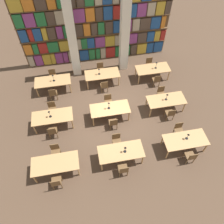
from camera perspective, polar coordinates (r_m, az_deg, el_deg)
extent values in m
plane|color=#4C3828|center=(12.05, -0.22, -1.06)|extent=(40.00, 40.00, 0.00)
cube|color=brown|center=(14.17, -4.35, 22.72)|extent=(9.34, 0.06, 5.50)
cube|color=brown|center=(15.68, -3.74, 13.96)|extent=(9.34, 0.35, 0.03)
cube|color=tan|center=(15.66, -20.30, 12.44)|extent=(0.35, 0.20, 0.78)
cube|color=#84387A|center=(15.58, -18.55, 12.77)|extent=(0.48, 0.20, 0.78)
cube|color=#B7932D|center=(15.50, -16.62, 13.12)|extent=(0.50, 0.20, 0.78)
cube|color=#B7932D|center=(15.44, -15.09, 13.39)|extent=(0.26, 0.20, 0.78)
cube|color=#84387A|center=(15.41, -13.60, 13.64)|extent=(0.46, 0.20, 0.78)
cube|color=#84387A|center=(15.38, -11.99, 13.91)|extent=(0.30, 0.20, 0.78)
cube|color=tan|center=(15.35, -9.95, 14.22)|extent=(0.67, 0.20, 0.78)
cube|color=navy|center=(15.36, -7.28, 14.61)|extent=(0.58, 0.20, 0.78)
cube|color=#236B38|center=(15.38, -5.26, 14.88)|extent=(0.40, 0.20, 0.78)
cube|color=#236B38|center=(15.41, -3.70, 15.08)|extent=(0.28, 0.20, 0.78)
cube|color=tan|center=(15.44, -2.36, 15.24)|extent=(0.33, 0.20, 0.78)
cube|color=maroon|center=(15.50, -0.45, 15.45)|extent=(0.62, 0.20, 0.78)
cube|color=#236B38|center=(15.61, 2.10, 15.72)|extent=(0.68, 0.20, 0.78)
cube|color=#236B38|center=(15.72, 4.05, 15.89)|extent=(0.30, 0.20, 0.78)
cube|color=#47382D|center=(15.81, 5.62, 16.02)|extent=(0.40, 0.20, 0.78)
cube|color=#B7932D|center=(15.96, 7.71, 16.18)|extent=(0.65, 0.20, 0.78)
cube|color=navy|center=(16.13, 9.78, 16.32)|extent=(0.45, 0.20, 0.78)
cube|color=navy|center=(16.33, 11.85, 16.43)|extent=(0.61, 0.20, 0.78)
cube|color=brown|center=(15.13, -3.92, 16.70)|extent=(9.34, 0.35, 0.03)
cube|color=orange|center=(15.15, -21.01, 15.02)|extent=(0.47, 0.20, 0.71)
cube|color=#236B38|center=(15.07, -19.31, 15.36)|extent=(0.31, 0.20, 0.71)
cube|color=maroon|center=(15.00, -17.54, 15.70)|extent=(0.54, 0.20, 0.71)
cube|color=#236B38|center=(14.92, -15.13, 16.13)|extent=(0.66, 0.20, 0.71)
cube|color=#B7932D|center=(14.86, -12.21, 16.62)|extent=(0.67, 0.20, 0.71)
cube|color=navy|center=(14.84, -9.97, 16.97)|extent=(0.30, 0.20, 0.71)
cube|color=tan|center=(14.84, -8.68, 17.16)|extent=(0.29, 0.20, 0.71)
cube|color=#236B38|center=(14.85, -7.30, 17.35)|extent=(0.36, 0.20, 0.71)
cube|color=navy|center=(14.87, -5.57, 17.58)|extent=(0.45, 0.20, 0.71)
cube|color=#84387A|center=(14.92, -3.14, 17.87)|extent=(0.63, 0.20, 0.71)
cube|color=#B7932D|center=(14.99, -0.59, 18.15)|extent=(0.61, 0.20, 0.71)
cube|color=tan|center=(15.07, 1.36, 18.33)|extent=(0.30, 0.20, 0.71)
cube|color=#47382D|center=(15.16, 3.14, 18.49)|extent=(0.54, 0.20, 0.71)
cube|color=#84387A|center=(15.29, 5.46, 18.66)|extent=(0.55, 0.20, 0.71)
cube|color=#47382D|center=(15.45, 7.82, 18.81)|extent=(0.60, 0.20, 0.71)
cube|color=navy|center=(15.63, 10.00, 18.92)|extent=(0.48, 0.20, 0.71)
cube|color=#B7932D|center=(15.78, 11.66, 18.98)|extent=(0.37, 0.20, 0.71)
cube|color=maroon|center=(15.91, 13.06, 19.03)|extent=(0.32, 0.20, 0.71)
cube|color=brown|center=(14.63, -4.13, 19.63)|extent=(9.34, 0.35, 0.03)
cube|color=navy|center=(14.65, -22.15, 17.96)|extent=(0.46, 0.20, 0.79)
cube|color=maroon|center=(14.56, -20.43, 18.33)|extent=(0.26, 0.20, 0.79)
cube|color=navy|center=(14.50, -18.90, 18.64)|extent=(0.46, 0.20, 0.79)
cube|color=#B7932D|center=(14.44, -17.20, 18.97)|extent=(0.28, 0.20, 0.79)
cube|color=#47382D|center=(14.40, -15.50, 19.29)|extent=(0.46, 0.20, 0.79)
cube|color=#84387A|center=(14.36, -13.53, 19.63)|extent=(0.36, 0.20, 0.79)
cube|color=#236B38|center=(14.33, -11.27, 19.99)|extent=(0.61, 0.20, 0.79)
cube|color=#47382D|center=(14.33, -8.78, 20.36)|extent=(0.52, 0.20, 0.79)
cube|color=orange|center=(14.34, -6.59, 20.66)|extent=(0.39, 0.20, 0.79)
cube|color=#47382D|center=(14.37, -4.73, 20.88)|extent=(0.36, 0.20, 0.79)
cube|color=#236B38|center=(14.41, -2.88, 21.09)|extent=(0.39, 0.20, 0.79)
cube|color=#47382D|center=(14.48, -0.84, 21.29)|extent=(0.45, 0.20, 0.79)
cube|color=navy|center=(14.56, 1.24, 21.47)|extent=(0.45, 0.20, 0.79)
cube|color=navy|center=(14.63, 2.89, 21.59)|extent=(0.29, 0.20, 0.79)
cube|color=#84387A|center=(14.71, 4.37, 21.69)|extent=(0.34, 0.20, 0.79)
cube|color=tan|center=(14.82, 6.26, 21.79)|extent=(0.44, 0.20, 0.79)
cube|color=#47382D|center=(14.99, 8.60, 21.89)|extent=(0.69, 0.20, 0.79)
cube|color=navy|center=(15.20, 11.25, 21.97)|extent=(0.62, 0.20, 0.79)
cube|color=orange|center=(15.38, 13.16, 21.99)|extent=(0.27, 0.20, 0.79)
cube|color=brown|center=(14.16, -4.35, 22.77)|extent=(9.34, 0.35, 0.03)
cube|color=#236B38|center=(14.21, -23.26, 21.00)|extent=(0.49, 0.20, 0.80)
cube|color=#84387A|center=(14.09, -20.79, 21.55)|extent=(0.60, 0.20, 0.80)
cube|color=#236B38|center=(13.99, -18.12, 22.11)|extent=(0.54, 0.20, 0.80)
cube|color=#47382D|center=(13.93, -15.74, 22.56)|extent=(0.47, 0.20, 0.80)
cube|color=tan|center=(13.89, -13.27, 22.99)|extent=(0.61, 0.20, 0.80)
cube|color=#47382D|center=(13.88, -10.93, 23.36)|extent=(0.29, 0.20, 0.80)
cube|color=#84387A|center=(13.88, -8.59, 23.70)|extent=(0.64, 0.20, 0.80)
cube|color=orange|center=(13.91, -5.77, 24.05)|extent=(0.52, 0.20, 0.80)
cube|color=#47382D|center=(13.96, -3.44, 24.30)|extent=(0.40, 0.20, 0.80)
cube|color=navy|center=(14.02, -1.12, 24.52)|extent=(0.53, 0.20, 0.80)
cube|color=maroon|center=(14.13, 1.76, 24.73)|extent=(0.69, 0.20, 0.80)
cube|color=navy|center=(14.29, 4.94, 24.91)|extent=(0.69, 0.20, 0.80)
cube|color=#84387A|center=(14.46, 7.73, 25.00)|extent=(0.56, 0.20, 0.80)
cube|color=tan|center=(14.64, 10.18, 25.04)|extent=(0.47, 0.20, 0.80)
cube|color=#B7932D|center=(14.83, 12.47, 25.05)|extent=(0.52, 0.20, 0.80)
cube|color=#47382D|center=(15.01, 14.38, 25.02)|extent=(0.37, 0.20, 0.80)
cube|color=brown|center=(13.74, -4.61, 26.11)|extent=(9.34, 0.35, 0.03)
cube|color=#B7932D|center=(13.82, -24.06, 24.08)|extent=(0.68, 0.20, 0.69)
cube|color=orange|center=(13.69, -21.13, 24.76)|extent=(0.59, 0.20, 0.69)
cube|color=#47382D|center=(13.60, -18.24, 25.38)|extent=(0.60, 0.20, 0.69)
cube|color=orange|center=(13.54, -15.62, 25.88)|extent=(0.45, 0.20, 0.69)
cube|color=#236B38|center=(13.51, -13.40, 26.26)|extent=(0.37, 0.20, 0.69)
cube|color=#47382D|center=(13.50, -11.01, 26.64)|extent=(0.56, 0.20, 0.69)
cube|color=#47382D|center=(13.51, -8.35, 27.00)|extent=(0.41, 0.20, 0.69)
cube|color=silver|center=(12.90, -10.72, 20.13)|extent=(0.50, 0.50, 6.00)
cube|color=silver|center=(13.20, 3.41, 21.68)|extent=(0.50, 0.50, 6.00)
cube|color=tan|center=(10.09, -14.69, -12.88)|extent=(2.07, 0.94, 0.04)
cylinder|color=tan|center=(10.47, -19.54, -16.21)|extent=(0.07, 0.07, 0.72)
cylinder|color=tan|center=(10.15, -8.72, -15.12)|extent=(0.07, 0.07, 0.72)
cylinder|color=tan|center=(10.80, -19.41, -12.41)|extent=(0.07, 0.07, 0.72)
cylinder|color=tan|center=(10.49, -9.10, -11.25)|extent=(0.07, 0.07, 0.72)
cylinder|color=brown|center=(10.38, -15.08, -16.81)|extent=(0.04, 0.04, 0.44)
cylinder|color=brown|center=(10.32, -13.04, -16.61)|extent=(0.04, 0.04, 0.44)
cylinder|color=brown|center=(10.25, -15.05, -18.57)|extent=(0.04, 0.04, 0.44)
cylinder|color=brown|center=(10.19, -12.96, -18.37)|extent=(0.04, 0.04, 0.44)
cube|color=brown|center=(10.06, -14.31, -17.10)|extent=(0.42, 0.40, 0.04)
cube|color=brown|center=(9.78, -14.55, -17.61)|extent=(0.40, 0.03, 0.42)
cylinder|color=brown|center=(10.76, -13.27, -11.51)|extent=(0.04, 0.04, 0.44)
cylinder|color=brown|center=(10.82, -15.19, -11.72)|extent=(0.04, 0.04, 0.44)
cylinder|color=brown|center=(10.92, -13.34, -9.93)|extent=(0.04, 0.04, 0.44)
cylinder|color=brown|center=(10.98, -15.22, -10.15)|extent=(0.04, 0.04, 0.44)
cube|color=brown|center=(10.66, -14.51, -10.23)|extent=(0.42, 0.40, 0.04)
cube|color=brown|center=(10.56, -14.78, -8.76)|extent=(0.40, 0.03, 0.42)
cube|color=tan|center=(10.04, 2.34, -10.29)|extent=(2.07, 0.94, 0.04)
cylinder|color=tan|center=(10.14, -2.71, -14.08)|extent=(0.07, 0.07, 0.72)
cylinder|color=tan|center=(10.38, 8.01, -12.21)|extent=(0.07, 0.07, 0.72)
cylinder|color=tan|center=(10.49, -3.37, -10.25)|extent=(0.07, 0.07, 0.72)
cylinder|color=tan|center=(10.71, 6.89, -8.55)|extent=(0.07, 0.07, 0.72)
cylinder|color=brown|center=(10.27, 1.60, -14.39)|extent=(0.04, 0.04, 0.44)
cylinder|color=brown|center=(10.31, 3.62, -14.03)|extent=(0.04, 0.04, 0.44)
cylinder|color=brown|center=(10.14, 1.99, -16.11)|extent=(0.04, 0.04, 0.44)
cylinder|color=brown|center=(10.18, 4.05, -15.74)|extent=(0.04, 0.04, 0.44)
cube|color=brown|center=(10.00, 2.87, -14.53)|extent=(0.42, 0.40, 0.04)
cube|color=brown|center=(9.72, 3.17, -14.96)|extent=(0.40, 0.03, 0.42)
cylinder|color=brown|center=(10.76, 2.38, -9.07)|extent=(0.04, 0.04, 0.44)
cylinder|color=brown|center=(10.72, 0.47, -9.39)|extent=(0.04, 0.04, 0.44)
cylinder|color=brown|center=(10.92, 2.01, -7.54)|extent=(0.04, 0.04, 0.44)
cylinder|color=brown|center=(10.88, 0.13, -7.85)|extent=(0.04, 0.04, 0.44)
cube|color=brown|center=(10.61, 1.27, -7.82)|extent=(0.42, 0.40, 0.04)
cube|color=brown|center=(10.51, 1.09, -6.33)|extent=(0.40, 0.03, 0.42)
cylinder|color=black|center=(10.03, 3.40, -10.24)|extent=(0.14, 0.14, 0.01)
cylinder|color=black|center=(9.88, 3.45, -9.79)|extent=(0.02, 0.02, 0.31)
cone|color=black|center=(9.71, 3.50, -9.26)|extent=(0.11, 0.11, 0.07)
cube|color=tan|center=(10.90, 18.67, -6.89)|extent=(2.07, 0.94, 0.04)
cylinder|color=tan|center=(10.72, 14.28, -10.65)|extent=(0.07, 0.07, 0.72)
cylinder|color=tan|center=(11.47, 23.23, -8.56)|extent=(0.07, 0.07, 0.72)
cylinder|color=tan|center=(11.05, 12.95, -7.17)|extent=(0.07, 0.07, 0.72)
cylinder|color=tan|center=(11.78, 21.68, -5.39)|extent=(0.07, 0.07, 0.72)
cylinder|color=brown|center=(11.07, 18.21, -10.71)|extent=(0.04, 0.04, 0.44)
cylinder|color=brown|center=(11.21, 19.89, -10.30)|extent=(0.04, 0.04, 0.44)
cylinder|color=brown|center=(10.95, 18.87, -12.23)|extent=(0.04, 0.04, 0.44)
cylinder|color=brown|center=(11.09, 20.57, -11.80)|extent=(0.04, 0.04, 0.44)
cube|color=brown|center=(10.88, 19.72, -10.67)|extent=(0.42, 0.40, 0.04)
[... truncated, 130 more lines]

